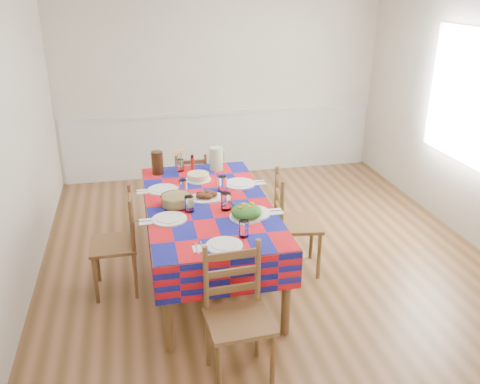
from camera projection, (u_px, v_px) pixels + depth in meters
name	position (u px, v px, depth m)	size (l,w,h in m)	color
room	(268.00, 128.00, 4.75)	(4.58, 5.08, 2.78)	brown
wainscot	(222.00, 141.00, 7.33)	(4.41, 0.06, 0.92)	silver
window_right	(463.00, 95.00, 5.40)	(1.40, 1.40, 0.00)	white
dining_table	(208.00, 211.00, 4.58)	(1.10, 2.04, 0.79)	brown
setting_near_head	(231.00, 239.00, 3.84)	(0.45, 0.30, 0.13)	white
setting_left_near	(176.00, 213.00, 4.26)	(0.53, 0.32, 0.14)	white
setting_left_far	(169.00, 189.00, 4.76)	(0.52, 0.31, 0.14)	white
setting_right_near	(243.00, 209.00, 4.34)	(0.60, 0.34, 0.15)	white
setting_right_far	(234.00, 184.00, 4.87)	(0.57, 0.33, 0.15)	white
meat_platter	(206.00, 196.00, 4.61)	(0.34, 0.24, 0.07)	white
salad_platter	(247.00, 212.00, 4.24)	(0.29, 0.29, 0.12)	white
pasta_bowl	(176.00, 200.00, 4.47)	(0.27, 0.27, 0.10)	white
cake	(198.00, 177.00, 5.04)	(0.25, 0.25, 0.07)	white
serving_utensils	(231.00, 205.00, 4.49)	(0.14, 0.31, 0.01)	black
flower_vase	(180.00, 162.00, 5.25)	(0.15, 0.13, 0.24)	white
hot_sauce	(192.00, 162.00, 5.30)	(0.04, 0.04, 0.16)	#B81E0E
green_pitcher	(216.00, 158.00, 5.29)	(0.14, 0.14, 0.24)	#B7D798
tea_pitcher	(157.00, 163.00, 5.17)	(0.12, 0.12, 0.24)	black
name_card	(226.00, 255.00, 3.66)	(0.08, 0.02, 0.02)	white
chair_near	(238.00, 317.00, 3.51)	(0.46, 0.44, 0.99)	brown
chair_far	(191.00, 187.00, 5.86)	(0.39, 0.38, 0.86)	brown
chair_left	(118.00, 244.00, 4.51)	(0.40, 0.42, 0.95)	brown
chair_right	(293.00, 224.00, 4.83)	(0.49, 0.50, 1.00)	brown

